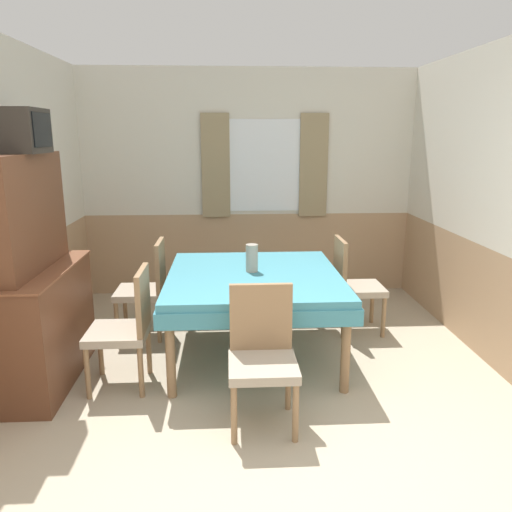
{
  "coord_description": "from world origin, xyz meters",
  "views": [
    {
      "loc": [
        -0.25,
        -2.11,
        1.87
      ],
      "look_at": [
        -0.02,
        1.91,
        0.88
      ],
      "focal_mm": 35.0,
      "sensor_mm": 36.0,
      "label": 1
    }
  ],
  "objects": [
    {
      "name": "wall_back",
      "position": [
        0.01,
        3.74,
        1.31
      ],
      "size": [
        4.21,
        0.09,
        2.6
      ],
      "color": "silver",
      "rests_on": "ground_plane"
    },
    {
      "name": "wall_left",
      "position": [
        -1.93,
        1.86,
        1.3
      ],
      "size": [
        0.05,
        4.12,
        2.6
      ],
      "color": "silver",
      "rests_on": "ground_plane"
    },
    {
      "name": "wall_right",
      "position": [
        1.93,
        1.86,
        1.3
      ],
      "size": [
        0.05,
        4.12,
        2.6
      ],
      "color": "silver",
      "rests_on": "ground_plane"
    },
    {
      "name": "dining_table",
      "position": [
        -0.04,
        1.91,
        0.63
      ],
      "size": [
        1.46,
        1.57,
        0.73
      ],
      "color": "teal",
      "rests_on": "ground_plane"
    },
    {
      "name": "chair_left_far",
      "position": [
        -1.01,
        2.41,
        0.49
      ],
      "size": [
        0.44,
        0.44,
        0.91
      ],
      "rotation": [
        0.0,
        0.0,
        1.57
      ],
      "color": "#93704C",
      "rests_on": "ground_plane"
    },
    {
      "name": "chair_head_near",
      "position": [
        -0.04,
        0.89,
        0.49
      ],
      "size": [
        0.44,
        0.44,
        0.91
      ],
      "rotation": [
        0.0,
        0.0,
        3.14
      ],
      "color": "#93704C",
      "rests_on": "ground_plane"
    },
    {
      "name": "chair_left_near",
      "position": [
        -1.01,
        1.42,
        0.49
      ],
      "size": [
        0.44,
        0.44,
        0.91
      ],
      "rotation": [
        0.0,
        0.0,
        1.57
      ],
      "color": "#93704C",
      "rests_on": "ground_plane"
    },
    {
      "name": "chair_right_far",
      "position": [
        0.94,
        2.41,
        0.49
      ],
      "size": [
        0.44,
        0.44,
        0.91
      ],
      "rotation": [
        0.0,
        0.0,
        4.71
      ],
      "color": "#93704C",
      "rests_on": "ground_plane"
    },
    {
      "name": "sideboard",
      "position": [
        -1.68,
        1.54,
        0.73
      ],
      "size": [
        0.46,
        1.22,
        1.74
      ],
      "color": "brown",
      "rests_on": "ground_plane"
    },
    {
      "name": "tv",
      "position": [
        -1.68,
        1.57,
        1.89
      ],
      "size": [
        0.29,
        0.42,
        0.31
      ],
      "color": "#2D2823",
      "rests_on": "sideboard"
    },
    {
      "name": "vase",
      "position": [
        -0.05,
        1.98,
        0.85
      ],
      "size": [
        0.1,
        0.1,
        0.24
      ],
      "color": "#A39989",
      "rests_on": "dining_table"
    }
  ]
}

